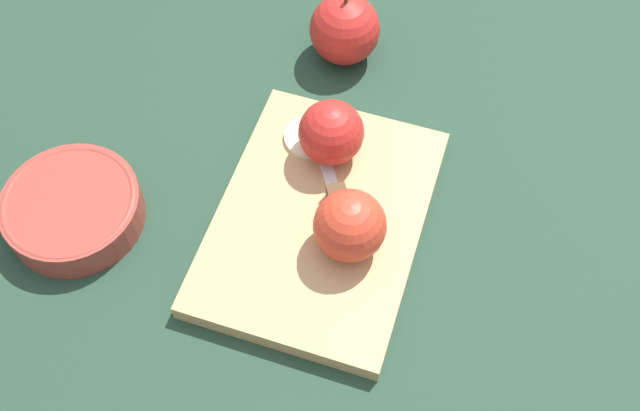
% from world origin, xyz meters
% --- Properties ---
extents(ground_plane, '(4.00, 4.00, 0.00)m').
position_xyz_m(ground_plane, '(0.00, 0.00, 0.00)').
color(ground_plane, '#1E3828').
extents(cutting_board, '(0.33, 0.26, 0.02)m').
position_xyz_m(cutting_board, '(0.00, 0.00, 0.01)').
color(cutting_board, tan).
rests_on(cutting_board, ground_plane).
extents(apple_half_left, '(0.08, 0.08, 0.08)m').
position_xyz_m(apple_half_left, '(-0.03, -0.03, 0.06)').
color(apple_half_left, red).
rests_on(apple_half_left, cutting_board).
extents(apple_half_right, '(0.07, 0.07, 0.07)m').
position_xyz_m(apple_half_right, '(0.08, -0.00, 0.06)').
color(apple_half_right, red).
rests_on(apple_half_right, cutting_board).
extents(knife, '(0.17, 0.08, 0.02)m').
position_xyz_m(knife, '(0.00, -0.02, 0.03)').
color(knife, silver).
rests_on(knife, cutting_board).
extents(apple_slice, '(0.06, 0.06, 0.01)m').
position_xyz_m(apple_slice, '(0.10, 0.03, 0.03)').
color(apple_slice, beige).
rests_on(apple_slice, cutting_board).
extents(apple_whole, '(0.09, 0.09, 0.10)m').
position_xyz_m(apple_whole, '(0.26, 0.01, 0.04)').
color(apple_whole, red).
rests_on(apple_whole, ground_plane).
extents(bowl, '(0.15, 0.15, 0.04)m').
position_xyz_m(bowl, '(-0.03, 0.27, 0.02)').
color(bowl, '#99382D').
rests_on(bowl, ground_plane).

